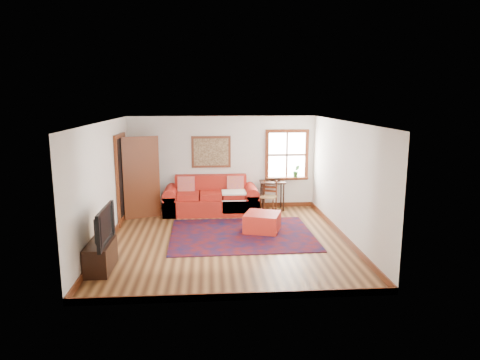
{
  "coord_description": "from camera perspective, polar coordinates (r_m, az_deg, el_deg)",
  "views": [
    {
      "loc": [
        -0.36,
        -8.66,
        2.98
      ],
      "look_at": [
        0.32,
        0.6,
        1.19
      ],
      "focal_mm": 32.0,
      "sensor_mm": 36.0,
      "label": 1
    }
  ],
  "objects": [
    {
      "name": "television",
      "position": [
        7.76,
        -18.28,
        -5.81
      ],
      "size": [
        0.15,
        1.11,
        0.64
      ],
      "primitive_type": "imported",
      "rotation": [
        0.0,
        0.0,
        1.57
      ],
      "color": "black",
      "rests_on": "media_cabinet"
    },
    {
      "name": "room_envelope",
      "position": [
        8.78,
        -1.79,
        2.23
      ],
      "size": [
        5.04,
        5.54,
        2.52
      ],
      "color": "silver",
      "rests_on": "ground"
    },
    {
      "name": "ladder_back_chair",
      "position": [
        11.27,
        3.9,
        -2.06
      ],
      "size": [
        0.51,
        0.5,
        0.84
      ],
      "color": "tan",
      "rests_on": "ground"
    },
    {
      "name": "red_ottoman",
      "position": [
        9.7,
        2.99,
        -5.66
      ],
      "size": [
        0.94,
        0.94,
        0.43
      ],
      "primitive_type": "cube",
      "rotation": [
        0.0,
        0.0,
        -0.32
      ],
      "color": "#AE2116",
      "rests_on": "ground"
    },
    {
      "name": "ground",
      "position": [
        9.17,
        -1.73,
        -8.04
      ],
      "size": [
        5.5,
        5.5,
        0.0
      ],
      "primitive_type": "plane",
      "color": "#492813",
      "rests_on": "ground"
    },
    {
      "name": "red_leather_sofa",
      "position": [
        11.26,
        -3.85,
        -2.77
      ],
      "size": [
        2.44,
        1.01,
        0.95
      ],
      "color": "#AE2116",
      "rests_on": "ground"
    },
    {
      "name": "side_table",
      "position": [
        11.49,
        4.33,
        -0.78
      ],
      "size": [
        0.65,
        0.49,
        0.78
      ],
      "color": "black",
      "rests_on": "ground"
    },
    {
      "name": "persian_rug",
      "position": [
        9.5,
        0.25,
        -7.28
      ],
      "size": [
        3.16,
        2.55,
        0.02
      ],
      "primitive_type": "cube",
      "rotation": [
        0.0,
        0.0,
        0.02
      ],
      "color": "#4F0B0B",
      "rests_on": "ground"
    },
    {
      "name": "candle_hurricane",
      "position": [
        8.24,
        -17.23,
        -6.49
      ],
      "size": [
        0.12,
        0.12,
        0.18
      ],
      "color": "silver",
      "rests_on": "media_cabinet"
    },
    {
      "name": "window",
      "position": [
        11.68,
        6.41,
        2.67
      ],
      "size": [
        1.18,
        0.2,
        1.38
      ],
      "color": "white",
      "rests_on": "ground"
    },
    {
      "name": "framed_artwork",
      "position": [
        11.46,
        -3.87,
        3.75
      ],
      "size": [
        1.05,
        0.07,
        0.85
      ],
      "color": "#622B15",
      "rests_on": "ground"
    },
    {
      "name": "media_cabinet",
      "position": [
        7.98,
        -18.1,
        -9.64
      ],
      "size": [
        0.41,
        0.91,
        0.5
      ],
      "primitive_type": "cube",
      "color": "black",
      "rests_on": "ground"
    },
    {
      "name": "doorway",
      "position": [
        10.77,
        -13.99,
        0.4
      ],
      "size": [
        0.89,
        1.08,
        2.14
      ],
      "color": "black",
      "rests_on": "ground"
    }
  ]
}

